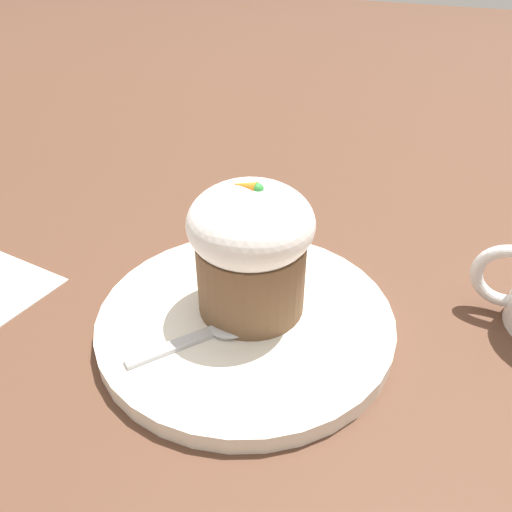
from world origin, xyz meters
TOP-DOWN VIEW (x-y plane):
  - ground_plane at (0.00, 0.00)m, footprint 4.00×4.00m
  - dessert_plate at (0.00, 0.00)m, footprint 0.25×0.25m
  - carrot_cake at (-0.00, -0.01)m, footprint 0.10×0.10m
  - spoon at (0.01, 0.03)m, footprint 0.07×0.10m

SIDE VIEW (x-z plane):
  - ground_plane at x=0.00m, z-range 0.00..0.00m
  - dessert_plate at x=0.00m, z-range 0.00..0.02m
  - spoon at x=0.01m, z-range 0.01..0.02m
  - carrot_cake at x=0.00m, z-range 0.02..0.13m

